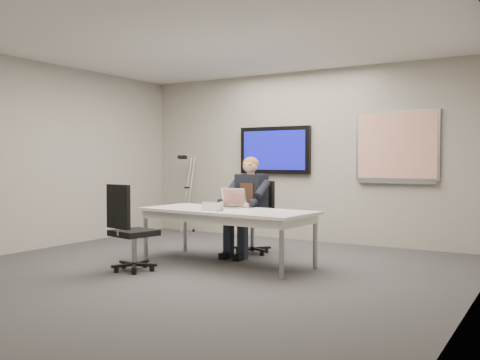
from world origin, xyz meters
The scene contains 15 objects.
floor centered at (0.00, 0.00, 0.00)m, with size 6.00×6.00×0.02m, color #3B3A3D.
ceiling centered at (0.00, 0.00, 2.80)m, with size 6.00×6.00×0.02m, color silver.
wall_back centered at (0.00, 3.00, 1.40)m, with size 6.00×0.02×2.80m, color #9F988F.
wall_left centered at (-3.00, 0.00, 1.40)m, with size 0.02×6.00×2.80m, color #9F988F.
wall_right centered at (3.00, 0.00, 1.40)m, with size 0.02×6.00×2.80m, color #9F988F.
conference_table centered at (0.03, 0.61, 0.62)m, with size 2.33×1.11×0.70m.
tv_display centered at (-0.50, 2.95, 1.50)m, with size 1.30×0.09×0.80m.
whiteboard centered at (1.55, 2.97, 1.53)m, with size 1.25×0.08×1.10m.
office_chair_far centered at (-0.05, 1.48, 0.32)m, with size 0.64×0.64×1.03m.
office_chair_near centered at (-0.70, -0.38, 0.33)m, with size 0.59×0.59×1.04m.
seated_person centered at (-0.07, 1.23, 0.55)m, with size 0.45×0.77×1.38m.
crutch centered at (-2.19, 2.75, 0.73)m, with size 0.20×0.42×1.45m, color #ABAEB3, non-canonical shape.
laptop centered at (-0.07, 0.84, 0.76)m, with size 0.37×0.34×0.26m.
name_tent centered at (-0.03, 0.36, 0.75)m, with size 0.27×0.08×0.11m, color silver, non-canonical shape.
pen centered at (0.10, 0.31, 0.70)m, with size 0.01×0.01×0.13m, color black.
Camera 1 is at (3.69, -5.12, 1.31)m, focal length 40.00 mm.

